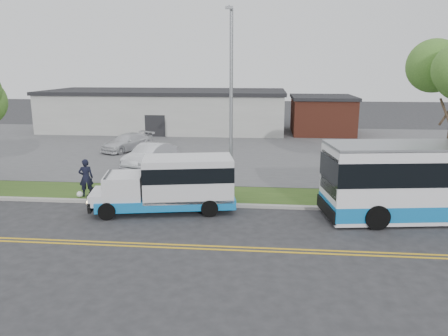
# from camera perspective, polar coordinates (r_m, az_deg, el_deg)

# --- Properties ---
(ground) EXTENTS (140.00, 140.00, 0.00)m
(ground) POSITION_cam_1_polar(r_m,az_deg,el_deg) (21.27, -7.85, -5.71)
(ground) COLOR #28282B
(ground) RESTS_ON ground
(lane_line_north) EXTENTS (70.00, 0.12, 0.01)m
(lane_line_north) POSITION_cam_1_polar(r_m,az_deg,el_deg) (17.79, -10.71, -9.65)
(lane_line_north) COLOR gold
(lane_line_north) RESTS_ON ground
(lane_line_south) EXTENTS (70.00, 0.12, 0.01)m
(lane_line_south) POSITION_cam_1_polar(r_m,az_deg,el_deg) (17.53, -10.98, -10.02)
(lane_line_south) COLOR gold
(lane_line_south) RESTS_ON ground
(curb) EXTENTS (80.00, 0.30, 0.15)m
(curb) POSITION_cam_1_polar(r_m,az_deg,el_deg) (22.27, -7.21, -4.62)
(curb) COLOR #9E9B93
(curb) RESTS_ON ground
(verge) EXTENTS (80.00, 3.30, 0.10)m
(verge) POSITION_cam_1_polar(r_m,az_deg,el_deg) (23.95, -6.27, -3.37)
(verge) COLOR #294717
(verge) RESTS_ON ground
(parking_lot) EXTENTS (80.00, 25.00, 0.10)m
(parking_lot) POSITION_cam_1_polar(r_m,az_deg,el_deg) (37.50, -1.92, 2.73)
(parking_lot) COLOR #4C4C4F
(parking_lot) RESTS_ON ground
(commercial_building) EXTENTS (25.40, 10.40, 4.35)m
(commercial_building) POSITION_cam_1_polar(r_m,az_deg,el_deg) (48.02, -7.56, 7.49)
(commercial_building) COLOR #9E9E99
(commercial_building) RESTS_ON ground
(brick_wing) EXTENTS (6.30, 7.30, 3.90)m
(brick_wing) POSITION_cam_1_polar(r_m,az_deg,el_deg) (46.18, 12.67, 6.79)
(brick_wing) COLOR brown
(brick_wing) RESTS_ON ground
(streetlight_near) EXTENTS (0.35, 1.53, 9.50)m
(streetlight_near) POSITION_cam_1_polar(r_m,az_deg,el_deg) (22.42, 0.93, 9.06)
(streetlight_near) COLOR gray
(streetlight_near) RESTS_ON verge
(shuttle_bus) EXTENTS (7.10, 3.41, 2.62)m
(shuttle_bus) POSITION_cam_1_polar(r_m,az_deg,el_deg) (21.03, -6.53, -1.90)
(shuttle_bus) COLOR #106BB3
(shuttle_bus) RESTS_ON ground
(pedestrian) EXTENTS (0.86, 0.71, 2.01)m
(pedestrian) POSITION_cam_1_polar(r_m,az_deg,el_deg) (24.12, -17.58, -1.21)
(pedestrian) COLOR black
(pedestrian) RESTS_ON verge
(parked_car_a) EXTENTS (3.11, 5.05, 1.57)m
(parked_car_a) POSITION_cam_1_polar(r_m,az_deg,el_deg) (30.34, -9.64, 1.66)
(parked_car_a) COLOR silver
(parked_car_a) RESTS_ON parking_lot
(parked_car_b) EXTENTS (4.07, 5.06, 1.38)m
(parked_car_b) POSITION_cam_1_polar(r_m,az_deg,el_deg) (36.49, -12.49, 3.31)
(parked_car_b) COLOR silver
(parked_car_b) RESTS_ON parking_lot
(grocery_bag_left) EXTENTS (0.32, 0.32, 0.32)m
(grocery_bag_left) POSITION_cam_1_polar(r_m,az_deg,el_deg) (24.23, -18.33, -3.27)
(grocery_bag_left) COLOR white
(grocery_bag_left) RESTS_ON verge
(grocery_bag_right) EXTENTS (0.32, 0.32, 0.32)m
(grocery_bag_right) POSITION_cam_1_polar(r_m,az_deg,el_deg) (24.44, -16.57, -3.00)
(grocery_bag_right) COLOR white
(grocery_bag_right) RESTS_ON verge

